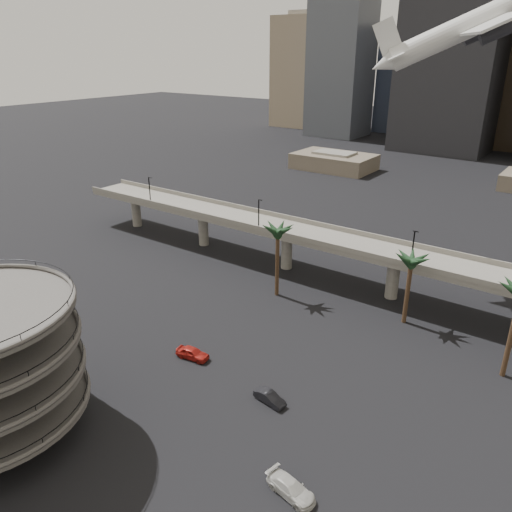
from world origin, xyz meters
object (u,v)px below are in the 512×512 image
Objects in this scene: airborne_jet at (484,20)px; car_a at (193,353)px; car_c at (291,488)px; car_b at (270,398)px; overpass at (338,246)px.

car_a is (-20.12, -51.08, -44.29)m from airborne_jet.
airborne_jet is at bearing 14.16° from car_c.
car_a is at bearing 91.79° from car_b.
overpass is at bearing -159.08° from airborne_jet.
car_a is (-4.69, -34.55, -6.50)m from overpass.
overpass reaches higher than car_a.
overpass is 29.61× the size of car_b.
car_c is (19.22, -46.30, -6.54)m from overpass.
airborne_jet is 7.81× the size of car_b.
overpass is 37.92m from car_b.
car_b is at bearing -104.51° from car_a.
car_c is at bearing -124.63° from car_a.
car_a reaches higher than car_c.
overpass is 44.04m from airborne_jet.
car_a is 26.64m from car_c.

